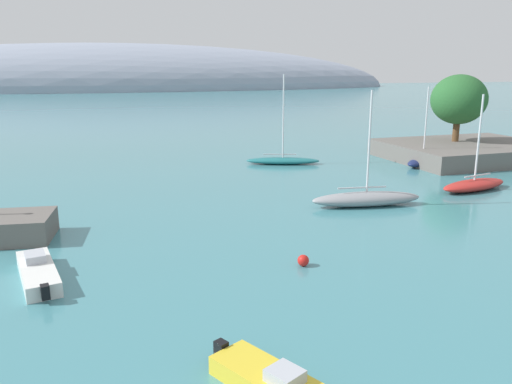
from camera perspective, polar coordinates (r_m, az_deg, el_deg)
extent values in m
cube|color=#66605B|center=(63.21, 22.61, 4.25)|extent=(17.96, 13.72, 1.86)
cylinder|color=brown|center=(63.77, 21.43, 6.26)|extent=(0.75, 0.75, 2.15)
ellipsoid|color=#28602D|center=(63.46, 21.73, 9.59)|extent=(6.24, 6.24, 5.62)
ellipsoid|color=#8E99AD|center=(262.72, -15.24, 11.04)|extent=(290.22, 79.88, 43.32)
ellipsoid|color=red|center=(47.23, 23.19, 0.72)|extent=(7.44, 3.44, 0.92)
cylinder|color=silver|center=(46.57, 23.65, 5.56)|extent=(0.17, 0.17, 7.16)
cube|color=silver|center=(47.33, 23.52, 1.71)|extent=(3.18, 0.71, 0.10)
ellipsoid|color=#1E6B70|center=(55.46, 3.01, 3.50)|extent=(8.11, 4.53, 0.71)
cylinder|color=silver|center=(54.82, 3.08, 8.41)|extent=(0.16, 0.16, 8.81)
cube|color=silver|center=(55.33, 2.65, 4.23)|extent=(3.39, 1.31, 0.10)
ellipsoid|color=gray|center=(39.37, 12.23, -0.77)|extent=(8.65, 3.26, 1.09)
cylinder|color=silver|center=(38.54, 12.55, 5.45)|extent=(0.16, 0.16, 7.53)
cube|color=silver|center=(39.02, 11.77, 0.48)|extent=(3.77, 0.69, 0.10)
ellipsoid|color=navy|center=(57.25, 18.15, 3.27)|extent=(6.04, 4.37, 0.93)
cylinder|color=silver|center=(56.69, 18.46, 7.39)|extent=(0.15, 0.15, 7.36)
cube|color=silver|center=(57.35, 18.32, 4.10)|extent=(2.37, 1.32, 0.10)
cube|color=white|center=(27.58, -23.18, -8.31)|extent=(2.48, 5.59, 0.73)
cube|color=black|center=(24.78, -22.49, -10.28)|extent=(0.43, 0.50, 0.65)
cube|color=#B2B7C1|center=(28.15, -23.46, -6.67)|extent=(1.14, 1.44, 0.40)
cube|color=yellow|center=(17.54, 1.57, -20.46)|extent=(3.30, 4.52, 0.67)
cube|color=black|center=(18.91, -3.91, -17.12)|extent=(0.52, 0.55, 0.60)
cube|color=#B2B7C1|center=(16.88, 3.25, -19.80)|extent=(1.30, 1.34, 0.40)
sphere|color=red|center=(27.21, 5.30, -7.62)|extent=(0.61, 0.61, 0.61)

